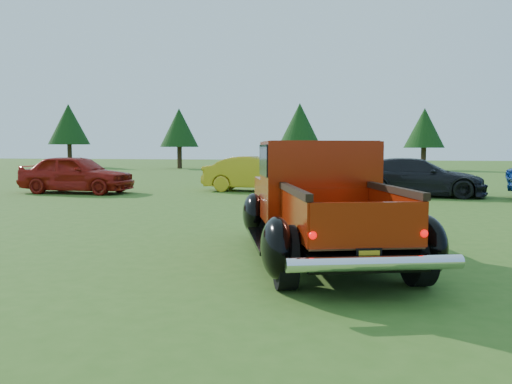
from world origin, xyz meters
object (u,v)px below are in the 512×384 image
at_px(tree_west, 179,128).
at_px(show_car_yellow, 257,174).
at_px(tree_mid_right, 424,128).
at_px(show_car_grey, 417,177).
at_px(tree_mid_left, 300,124).
at_px(show_car_red, 77,174).
at_px(pickup_truck, 318,201).
at_px(tree_far_west, 69,124).

height_order(tree_west, show_car_yellow, tree_west).
height_order(tree_mid_right, show_car_grey, tree_mid_right).
height_order(tree_mid_left, show_car_red, tree_mid_left).
bearing_deg(pickup_truck, tree_mid_left, 80.01).
distance_m(tree_mid_right, show_car_yellow, 21.43).
bearing_deg(show_car_yellow, tree_far_west, 45.73).
bearing_deg(show_car_red, tree_mid_right, -31.72).
distance_m(tree_west, show_car_red, 21.31).
relative_size(show_car_red, show_car_yellow, 1.03).
bearing_deg(pickup_truck, show_car_grey, 58.69).
height_order(show_car_yellow, show_car_grey, show_car_yellow).
xyz_separation_m(tree_far_west, show_car_yellow, (20.01, -19.75, -2.89)).
bearing_deg(tree_mid_right, show_car_yellow, -112.02).
xyz_separation_m(tree_mid_left, show_car_grey, (6.45, -21.48, -2.77)).
bearing_deg(show_car_red, show_car_yellow, -70.30).
xyz_separation_m(tree_west, show_car_grey, (15.45, -19.48, -2.50)).
xyz_separation_m(tree_mid_right, show_car_yellow, (-7.99, -19.75, -2.35)).
bearing_deg(tree_mid_left, tree_far_west, -176.99).
bearing_deg(tree_west, tree_far_west, 174.29).
distance_m(tree_mid_left, show_car_red, 23.46).
relative_size(tree_mid_right, show_car_yellow, 1.16).
distance_m(show_car_yellow, show_car_grey, 5.49).
xyz_separation_m(tree_mid_right, show_car_red, (-13.91, -21.77, -2.31)).
distance_m(tree_far_west, tree_mid_right, 28.01).
bearing_deg(show_car_grey, tree_far_west, 55.71).
bearing_deg(tree_west, show_car_yellow, -61.90).
height_order(tree_west, show_car_red, tree_west).
xyz_separation_m(show_car_red, show_car_yellow, (5.93, 2.02, -0.04)).
bearing_deg(tree_mid_left, tree_mid_right, -6.34).
bearing_deg(pickup_truck, show_car_yellow, 89.13).
bearing_deg(tree_mid_right, show_car_red, -122.58).
bearing_deg(tree_mid_left, show_car_red, -102.18).
relative_size(tree_far_west, tree_mid_right, 1.18).
bearing_deg(show_car_yellow, tree_mid_right, -21.67).
relative_size(tree_mid_left, tree_mid_right, 1.14).
xyz_separation_m(tree_mid_left, pickup_truck, (4.09, -31.07, -2.60)).
bearing_deg(tree_far_west, show_car_yellow, -44.62).
relative_size(tree_west, show_car_grey, 1.09).
xyz_separation_m(tree_west, tree_mid_left, (9.00, 2.00, 0.27)).
xyz_separation_m(pickup_truck, show_car_red, (-9.01, 8.29, -0.12)).
bearing_deg(tree_west, pickup_truck, -65.75).
xyz_separation_m(tree_west, tree_mid_right, (18.00, 1.00, -0.14)).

